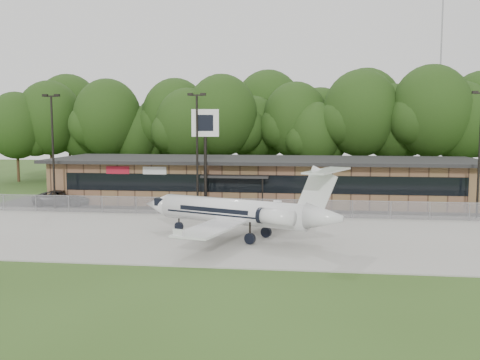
# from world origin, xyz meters

# --- Properties ---
(ground) EXTENTS (160.00, 160.00, 0.00)m
(ground) POSITION_xyz_m (0.00, 0.00, 0.00)
(ground) COLOR #2F4719
(ground) RESTS_ON ground
(apron) EXTENTS (64.00, 18.00, 0.08)m
(apron) POSITION_xyz_m (0.00, 8.00, 0.04)
(apron) COLOR #9E9B93
(apron) RESTS_ON ground
(parking_lot) EXTENTS (50.00, 9.00, 0.06)m
(parking_lot) POSITION_xyz_m (0.00, 19.50, 0.03)
(parking_lot) COLOR #383835
(parking_lot) RESTS_ON ground
(terminal) EXTENTS (41.00, 11.65, 4.30)m
(terminal) POSITION_xyz_m (-0.00, 23.94, 2.18)
(terminal) COLOR brown
(terminal) RESTS_ON ground
(fence) EXTENTS (46.00, 0.04, 1.52)m
(fence) POSITION_xyz_m (0.00, 15.00, 0.78)
(fence) COLOR gray
(fence) RESTS_ON ground
(treeline) EXTENTS (72.00, 12.00, 15.00)m
(treeline) POSITION_xyz_m (0.00, 42.00, 7.50)
(treeline) COLOR #1C3511
(treeline) RESTS_ON ground
(radio_mast) EXTENTS (0.20, 0.20, 25.00)m
(radio_mast) POSITION_xyz_m (22.00, 48.00, 12.50)
(radio_mast) COLOR gray
(radio_mast) RESTS_ON ground
(light_pole_left) EXTENTS (1.55, 0.30, 10.23)m
(light_pole_left) POSITION_xyz_m (-18.00, 16.50, 5.98)
(light_pole_left) COLOR black
(light_pole_left) RESTS_ON ground
(light_pole_mid) EXTENTS (1.55, 0.30, 10.23)m
(light_pole_mid) POSITION_xyz_m (-5.00, 16.50, 5.98)
(light_pole_mid) COLOR black
(light_pole_mid) RESTS_ON ground
(light_pole_right) EXTENTS (1.55, 0.30, 10.23)m
(light_pole_right) POSITION_xyz_m (18.00, 16.50, 5.98)
(light_pole_right) COLOR black
(light_pole_right) RESTS_ON ground
(business_jet) EXTENTS (14.68, 13.11, 5.03)m
(business_jet) POSITION_xyz_m (0.03, 6.15, 1.80)
(business_jet) COLOR silver
(business_jet) RESTS_ON ground
(suv) EXTENTS (5.56, 3.24, 1.46)m
(suv) POSITION_xyz_m (-18.37, 18.75, 0.73)
(suv) COLOR #272729
(suv) RESTS_ON ground
(pole_sign) EXTENTS (2.33, 0.68, 8.88)m
(pole_sign) POSITION_xyz_m (-4.35, 16.79, 6.79)
(pole_sign) COLOR black
(pole_sign) RESTS_ON ground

